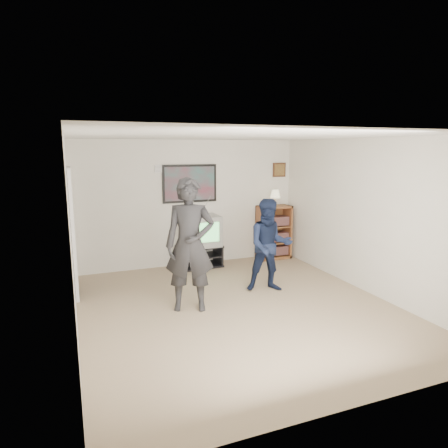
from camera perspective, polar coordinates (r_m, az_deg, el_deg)
room_shell at (r=6.00m, az=0.93°, el=0.34°), size 4.51×5.00×2.51m
media_stand at (r=7.99m, az=-3.54°, el=-4.62°), size 0.90×0.53×0.44m
crt_television at (r=7.88m, az=-3.38°, el=-0.95°), size 0.72×0.61×0.60m
bookshelf at (r=8.60m, az=7.10°, el=-1.17°), size 0.69×0.40×1.14m
table_lamp at (r=8.45m, az=7.32°, el=3.70°), size 0.21×0.21×0.34m
person_tall at (r=5.76m, az=-4.90°, el=-3.00°), size 0.82×0.66×1.94m
person_short at (r=6.59m, az=6.54°, el=-3.07°), size 0.88×0.77×1.54m
controller_left at (r=5.94m, az=-4.96°, el=-1.07°), size 0.03×0.11×0.03m
controller_right at (r=6.71m, az=6.23°, el=-0.44°), size 0.08×0.13×0.04m
poster at (r=7.94m, az=-4.91°, el=5.78°), size 1.10×0.03×0.75m
air_vent at (r=7.79m, az=-8.88°, el=7.80°), size 0.28×0.02×0.14m
small_picture at (r=8.71m, az=7.90°, el=7.67°), size 0.30×0.03×0.30m
doorway at (r=6.84m, az=-20.89°, el=-1.20°), size 0.03×0.85×2.00m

